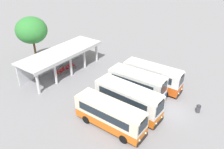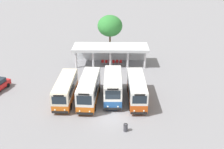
{
  "view_description": "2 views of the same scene",
  "coord_description": "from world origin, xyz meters",
  "px_view_note": "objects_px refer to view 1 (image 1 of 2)",
  "views": [
    {
      "loc": [
        -20.8,
        -6.54,
        16.42
      ],
      "look_at": [
        1.37,
        9.18,
        1.21
      ],
      "focal_mm": 36.18,
      "sensor_mm": 36.0,
      "label": 1
    },
    {
      "loc": [
        0.46,
        -26.77,
        18.0
      ],
      "look_at": [
        -0.03,
        6.78,
        2.59
      ],
      "focal_mm": 42.07,
      "sensor_mm": 36.0,
      "label": 2
    }
  ],
  "objects_px": {
    "city_bus_second_in_row": "(128,99)",
    "city_bus_middle_cream": "(137,84)",
    "waiting_chair_second_from_end": "(61,71)",
    "waiting_chair_end_by_column": "(57,73)",
    "city_bus_fourth_amber": "(152,76)",
    "litter_bin_apron": "(198,109)",
    "waiting_chair_fourth_seat": "(67,68)",
    "waiting_chair_middle_seat": "(63,69)",
    "city_bus_nearest_orange": "(110,114)",
    "waiting_chair_far_end_seat": "(73,65)",
    "waiting_chair_fifth_seat": "(70,66)"
  },
  "relations": [
    {
      "from": "city_bus_second_in_row",
      "to": "waiting_chair_fourth_seat",
      "type": "distance_m",
      "value": 13.23
    },
    {
      "from": "waiting_chair_end_by_column",
      "to": "waiting_chair_middle_seat",
      "type": "height_order",
      "value": "same"
    },
    {
      "from": "waiting_chair_end_by_column",
      "to": "waiting_chair_second_from_end",
      "type": "height_order",
      "value": "same"
    },
    {
      "from": "city_bus_second_in_row",
      "to": "city_bus_middle_cream",
      "type": "relative_size",
      "value": 1.12
    },
    {
      "from": "city_bus_nearest_orange",
      "to": "waiting_chair_far_end_seat",
      "type": "relative_size",
      "value": 9.17
    },
    {
      "from": "waiting_chair_far_end_seat",
      "to": "litter_bin_apron",
      "type": "height_order",
      "value": "litter_bin_apron"
    },
    {
      "from": "city_bus_middle_cream",
      "to": "waiting_chair_fifth_seat",
      "type": "distance_m",
      "value": 12.29
    },
    {
      "from": "city_bus_fourth_amber",
      "to": "litter_bin_apron",
      "type": "xyz_separation_m",
      "value": [
        -1.66,
        -6.73,
        -1.34
      ]
    },
    {
      "from": "city_bus_nearest_orange",
      "to": "city_bus_fourth_amber",
      "type": "xyz_separation_m",
      "value": [
        9.48,
        -0.06,
        0.12
      ]
    },
    {
      "from": "city_bus_middle_cream",
      "to": "waiting_chair_fourth_seat",
      "type": "xyz_separation_m",
      "value": [
        -0.03,
        12.08,
        -1.39
      ]
    },
    {
      "from": "city_bus_second_in_row",
      "to": "city_bus_fourth_amber",
      "type": "xyz_separation_m",
      "value": [
        6.32,
        0.15,
        -0.06
      ]
    },
    {
      "from": "waiting_chair_fifth_seat",
      "to": "city_bus_fourth_amber",
      "type": "bearing_deg",
      "value": -78.72
    },
    {
      "from": "waiting_chair_second_from_end",
      "to": "litter_bin_apron",
      "type": "relative_size",
      "value": 0.96
    },
    {
      "from": "waiting_chair_second_from_end",
      "to": "waiting_chair_end_by_column",
      "type": "bearing_deg",
      "value": 175.32
    },
    {
      "from": "city_bus_nearest_orange",
      "to": "city_bus_middle_cream",
      "type": "xyz_separation_m",
      "value": [
        6.32,
        0.5,
        0.23
      ]
    },
    {
      "from": "city_bus_nearest_orange",
      "to": "city_bus_fourth_amber",
      "type": "relative_size",
      "value": 1.0
    },
    {
      "from": "waiting_chair_far_end_seat",
      "to": "city_bus_middle_cream",
      "type": "bearing_deg",
      "value": -95.94
    },
    {
      "from": "city_bus_fourth_amber",
      "to": "waiting_chair_second_from_end",
      "type": "relative_size",
      "value": 9.2
    },
    {
      "from": "city_bus_fourth_amber",
      "to": "waiting_chair_middle_seat",
      "type": "xyz_separation_m",
      "value": [
        -3.84,
        12.75,
        -1.27
      ]
    },
    {
      "from": "waiting_chair_end_by_column",
      "to": "waiting_chair_middle_seat",
      "type": "xyz_separation_m",
      "value": [
        1.29,
        0.05,
        0.0
      ]
    },
    {
      "from": "city_bus_middle_cream",
      "to": "waiting_chair_middle_seat",
      "type": "height_order",
      "value": "city_bus_middle_cream"
    },
    {
      "from": "city_bus_middle_cream",
      "to": "litter_bin_apron",
      "type": "relative_size",
      "value": 7.97
    },
    {
      "from": "litter_bin_apron",
      "to": "city_bus_middle_cream",
      "type": "bearing_deg",
      "value": 101.63
    },
    {
      "from": "waiting_chair_fifth_seat",
      "to": "waiting_chair_fourth_seat",
      "type": "bearing_deg",
      "value": -169.71
    },
    {
      "from": "city_bus_nearest_orange",
      "to": "litter_bin_apron",
      "type": "height_order",
      "value": "city_bus_nearest_orange"
    },
    {
      "from": "city_bus_second_in_row",
      "to": "waiting_chair_middle_seat",
      "type": "relative_size",
      "value": 9.32
    },
    {
      "from": "city_bus_middle_cream",
      "to": "waiting_chair_middle_seat",
      "type": "distance_m",
      "value": 12.29
    },
    {
      "from": "waiting_chair_end_by_column",
      "to": "waiting_chair_fourth_seat",
      "type": "xyz_separation_m",
      "value": [
        1.94,
        -0.07,
        0.0
      ]
    },
    {
      "from": "city_bus_middle_cream",
      "to": "litter_bin_apron",
      "type": "xyz_separation_m",
      "value": [
        1.5,
        -7.29,
        -1.45
      ]
    },
    {
      "from": "waiting_chair_far_end_seat",
      "to": "litter_bin_apron",
      "type": "xyz_separation_m",
      "value": [
        0.24,
        -19.42,
        -0.07
      ]
    },
    {
      "from": "waiting_chair_middle_seat",
      "to": "waiting_chair_far_end_seat",
      "type": "height_order",
      "value": "same"
    },
    {
      "from": "waiting_chair_middle_seat",
      "to": "waiting_chair_fourth_seat",
      "type": "relative_size",
      "value": 1.0
    },
    {
      "from": "waiting_chair_second_from_end",
      "to": "waiting_chair_fourth_seat",
      "type": "xyz_separation_m",
      "value": [
        1.29,
        -0.01,
        0.0
      ]
    },
    {
      "from": "waiting_chair_middle_seat",
      "to": "waiting_chair_fifth_seat",
      "type": "distance_m",
      "value": 1.29
    },
    {
      "from": "city_bus_middle_cream",
      "to": "waiting_chair_far_end_seat",
      "type": "height_order",
      "value": "city_bus_middle_cream"
    },
    {
      "from": "waiting_chair_middle_seat",
      "to": "waiting_chair_far_end_seat",
      "type": "distance_m",
      "value": 1.94
    },
    {
      "from": "city_bus_middle_cream",
      "to": "waiting_chair_second_from_end",
      "type": "distance_m",
      "value": 12.24
    },
    {
      "from": "city_bus_nearest_orange",
      "to": "city_bus_second_in_row",
      "type": "distance_m",
      "value": 3.17
    },
    {
      "from": "city_bus_nearest_orange",
      "to": "waiting_chair_second_from_end",
      "type": "relative_size",
      "value": 9.17
    },
    {
      "from": "city_bus_nearest_orange",
      "to": "waiting_chair_fourth_seat",
      "type": "xyz_separation_m",
      "value": [
        6.29,
        12.58,
        -1.16
      ]
    },
    {
      "from": "waiting_chair_end_by_column",
      "to": "city_bus_second_in_row",
      "type": "bearing_deg",
      "value": -95.27
    },
    {
      "from": "waiting_chair_fourth_seat",
      "to": "waiting_chair_far_end_seat",
      "type": "relative_size",
      "value": 1.0
    },
    {
      "from": "city_bus_fourth_amber",
      "to": "waiting_chair_middle_seat",
      "type": "relative_size",
      "value": 9.2
    },
    {
      "from": "city_bus_fourth_amber",
      "to": "waiting_chair_fourth_seat",
      "type": "height_order",
      "value": "city_bus_fourth_amber"
    },
    {
      "from": "city_bus_nearest_orange",
      "to": "city_bus_middle_cream",
      "type": "relative_size",
      "value": 1.1
    },
    {
      "from": "waiting_chair_second_from_end",
      "to": "litter_bin_apron",
      "type": "distance_m",
      "value": 19.59
    },
    {
      "from": "city_bus_second_in_row",
      "to": "litter_bin_apron",
      "type": "distance_m",
      "value": 8.18
    },
    {
      "from": "waiting_chair_fourth_seat",
      "to": "city_bus_fourth_amber",
      "type": "bearing_deg",
      "value": -75.83
    },
    {
      "from": "waiting_chair_second_from_end",
      "to": "waiting_chair_middle_seat",
      "type": "xyz_separation_m",
      "value": [
        0.65,
        0.1,
        0.0
      ]
    },
    {
      "from": "city_bus_second_in_row",
      "to": "litter_bin_apron",
      "type": "relative_size",
      "value": 8.91
    }
  ]
}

